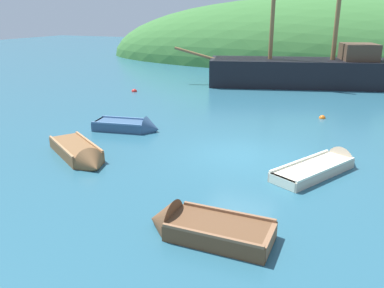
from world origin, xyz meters
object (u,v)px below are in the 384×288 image
(sailing_ship, at_px, (305,76))
(rowboat_center, at_px, (81,155))
(buoy_orange, at_px, (322,118))
(rowboat_outer_left, at_px, (200,229))
(rowboat_portside, at_px, (324,167))
(rowboat_far, at_px, (131,127))
(buoy_red, at_px, (134,92))

(sailing_ship, height_order, rowboat_center, sailing_ship)
(buoy_orange, bearing_deg, rowboat_outer_left, -96.90)
(rowboat_portside, height_order, buoy_orange, rowboat_portside)
(rowboat_center, xyz_separation_m, buoy_orange, (7.31, 9.33, -0.14))
(rowboat_portside, bearing_deg, rowboat_center, 133.93)
(buoy_orange, bearing_deg, rowboat_portside, -83.55)
(rowboat_outer_left, relative_size, buoy_orange, 9.48)
(rowboat_center, bearing_deg, sailing_ship, 107.24)
(sailing_ship, relative_size, rowboat_far, 5.07)
(rowboat_outer_left, xyz_separation_m, buoy_red, (-10.63, 14.55, -0.14))
(rowboat_outer_left, distance_m, rowboat_portside, 5.82)
(sailing_ship, distance_m, buoy_red, 12.00)
(sailing_ship, xyz_separation_m, buoy_orange, (2.21, -8.98, -0.71))
(rowboat_outer_left, height_order, rowboat_far, rowboat_outer_left)
(rowboat_portside, distance_m, buoy_orange, 6.99)
(rowboat_portside, bearing_deg, buoy_orange, 33.97)
(rowboat_center, distance_m, rowboat_far, 3.80)
(buoy_orange, distance_m, buoy_red, 12.33)
(sailing_ship, distance_m, rowboat_far, 15.49)
(rowboat_portside, height_order, rowboat_far, rowboat_far)
(rowboat_center, height_order, buoy_orange, rowboat_center)
(sailing_ship, distance_m, rowboat_portside, 16.22)
(sailing_ship, relative_size, buoy_red, 42.55)
(rowboat_center, relative_size, rowboat_far, 1.16)
(sailing_ship, relative_size, rowboat_center, 4.37)
(sailing_ship, xyz_separation_m, rowboat_portside, (2.99, -15.92, -0.61))
(rowboat_portside, relative_size, rowboat_far, 1.29)
(buoy_orange, bearing_deg, rowboat_far, -143.79)
(buoy_red, bearing_deg, buoy_orange, -10.50)
(sailing_ship, bearing_deg, rowboat_outer_left, 75.59)
(rowboat_center, relative_size, buoy_red, 9.75)
(rowboat_center, xyz_separation_m, rowboat_portside, (8.09, 2.38, -0.04))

